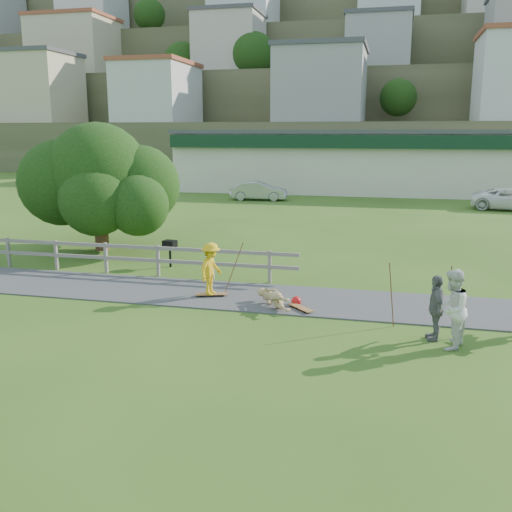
# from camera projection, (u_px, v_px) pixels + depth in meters

# --- Properties ---
(ground) EXTENTS (260.00, 260.00, 0.00)m
(ground) POSITION_uv_depth(u_px,v_px,m) (178.00, 307.00, 16.44)
(ground) COLOR #315317
(ground) RESTS_ON ground
(path) EXTENTS (34.00, 3.00, 0.04)m
(path) POSITION_uv_depth(u_px,v_px,m) (195.00, 293.00, 17.86)
(path) COLOR #39393C
(path) RESTS_ON ground
(fence) EXTENTS (15.05, 0.10, 1.10)m
(fence) POSITION_uv_depth(u_px,v_px,m) (90.00, 252.00, 20.48)
(fence) COLOR #635E57
(fence) RESTS_ON ground
(strip_mall) EXTENTS (32.50, 10.75, 5.10)m
(strip_mall) POSITION_uv_depth(u_px,v_px,m) (372.00, 160.00, 48.15)
(strip_mall) COLOR silver
(strip_mall) RESTS_ON ground
(hillside) EXTENTS (220.00, 67.00, 47.50)m
(hillside) POSITION_uv_depth(u_px,v_px,m) (365.00, 76.00, 100.06)
(hillside) COLOR #444C2D
(hillside) RESTS_ON ground
(skater_rider) EXTENTS (0.80, 1.14, 1.60)m
(skater_rider) POSITION_uv_depth(u_px,v_px,m) (211.00, 272.00, 17.27)
(skater_rider) COLOR gold
(skater_rider) RESTS_ON ground
(skater_fallen) EXTENTS (1.47, 1.31, 0.58)m
(skater_fallen) POSITION_uv_depth(u_px,v_px,m) (274.00, 298.00, 16.35)
(skater_fallen) COLOR tan
(skater_fallen) RESTS_ON ground
(spectator_a) EXTENTS (0.97, 1.10, 1.89)m
(spectator_a) POSITION_uv_depth(u_px,v_px,m) (452.00, 309.00, 13.18)
(spectator_a) COLOR silver
(spectator_a) RESTS_ON ground
(spectator_b) EXTENTS (0.48, 0.98, 1.62)m
(spectator_b) POSITION_uv_depth(u_px,v_px,m) (436.00, 308.00, 13.75)
(spectator_b) COLOR slate
(spectator_b) RESTS_ON ground
(car_silver) EXTENTS (4.27, 1.78, 1.37)m
(car_silver) POSITION_uv_depth(u_px,v_px,m) (259.00, 191.00, 41.96)
(car_silver) COLOR #AAACB2
(car_silver) RESTS_ON ground
(car_white) EXTENTS (5.31, 2.99, 1.40)m
(car_white) POSITION_uv_depth(u_px,v_px,m) (512.00, 199.00, 36.58)
(car_white) COLOR white
(car_white) RESTS_ON ground
(tree) EXTENTS (6.88, 6.88, 4.11)m
(tree) POSITION_uv_depth(u_px,v_px,m) (100.00, 202.00, 24.02)
(tree) COLOR black
(tree) RESTS_ON ground
(bbq) EXTENTS (0.53, 0.44, 1.01)m
(bbq) POSITION_uv_depth(u_px,v_px,m) (170.00, 254.00, 21.27)
(bbq) COLOR black
(bbq) RESTS_ON ground
(longboard_rider) EXTENTS (0.99, 0.52, 0.11)m
(longboard_rider) POSITION_uv_depth(u_px,v_px,m) (211.00, 296.00, 17.43)
(longboard_rider) COLOR brown
(longboard_rider) RESTS_ON ground
(longboard_fallen) EXTENTS (0.84, 0.84, 0.11)m
(longboard_fallen) POSITION_uv_depth(u_px,v_px,m) (301.00, 309.00, 16.12)
(longboard_fallen) COLOR brown
(longboard_fallen) RESTS_ON ground
(helmet) EXTENTS (0.29, 0.29, 0.29)m
(helmet) POSITION_uv_depth(u_px,v_px,m) (296.00, 301.00, 16.57)
(helmet) COLOR red
(helmet) RESTS_ON ground
(pole_rider) EXTENTS (0.03, 0.03, 1.79)m
(pole_rider) POSITION_uv_depth(u_px,v_px,m) (234.00, 267.00, 17.50)
(pole_rider) COLOR brown
(pole_rider) RESTS_ON ground
(pole_spec_left) EXTENTS (0.03, 0.03, 1.71)m
(pole_spec_left) POSITION_uv_depth(u_px,v_px,m) (391.00, 295.00, 14.68)
(pole_spec_left) COLOR brown
(pole_spec_left) RESTS_ON ground
(pole_spec_right) EXTENTS (0.03, 0.03, 1.83)m
(pole_spec_right) POSITION_uv_depth(u_px,v_px,m) (453.00, 302.00, 13.83)
(pole_spec_right) COLOR brown
(pole_spec_right) RESTS_ON ground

